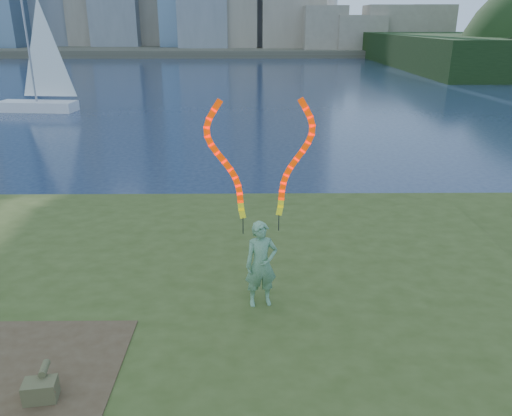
{
  "coord_description": "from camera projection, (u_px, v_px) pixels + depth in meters",
  "views": [
    {
      "loc": [
        1.33,
        -9.0,
        5.59
      ],
      "look_at": [
        1.45,
        1.0,
        1.85
      ],
      "focal_mm": 35.0,
      "sensor_mm": 36.0,
      "label": 1
    }
  ],
  "objects": [
    {
      "name": "sailboat",
      "position": [
        39.0,
        90.0,
        32.68
      ],
      "size": [
        5.41,
        2.12,
        8.13
      ],
      "rotation": [
        0.0,
        0.0,
        -0.1
      ],
      "color": "white",
      "rests_on": "ground"
    },
    {
      "name": "ground",
      "position": [
        187.0,
        308.0,
        10.37
      ],
      "size": [
        320.0,
        320.0,
        0.0
      ],
      "primitive_type": "plane",
      "color": "#1A2843",
      "rests_on": "ground"
    },
    {
      "name": "dirt_patch",
      "position": [
        3.0,
        381.0,
        7.07
      ],
      "size": [
        3.2,
        3.0,
        0.02
      ],
      "primitive_type": "cube",
      "color": "#47331E",
      "rests_on": "grassy_knoll"
    },
    {
      "name": "canvas_bag",
      "position": [
        41.0,
        389.0,
        6.68
      ],
      "size": [
        0.46,
        0.52,
        0.41
      ],
      "rotation": [
        0.0,
        0.0,
        0.14
      ],
      "color": "brown",
      "rests_on": "grassy_knoll"
    },
    {
      "name": "grassy_knoll",
      "position": [
        169.0,
        366.0,
        8.1
      ],
      "size": [
        20.0,
        18.0,
        0.8
      ],
      "color": "#374619",
      "rests_on": "ground"
    },
    {
      "name": "far_shore",
      "position": [
        243.0,
        49.0,
        99.13
      ],
      "size": [
        320.0,
        40.0,
        1.2
      ],
      "primitive_type": "cube",
      "color": "#474234",
      "rests_on": "ground"
    },
    {
      "name": "woman_with_ribbons",
      "position": [
        261.0,
        231.0,
        8.57
      ],
      "size": [
        1.99,
        0.58,
        3.98
      ],
      "rotation": [
        0.0,
        0.0,
        0.21
      ],
      "color": "#196623",
      "rests_on": "grassy_knoll"
    }
  ]
}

